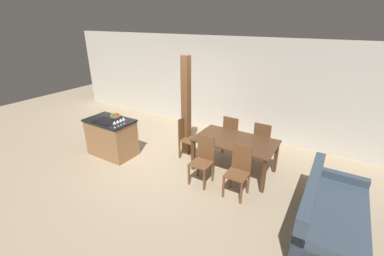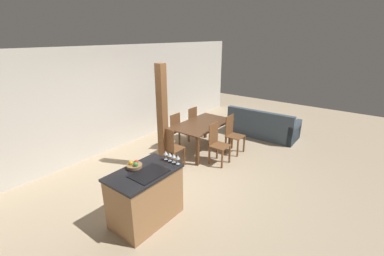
# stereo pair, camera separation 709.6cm
# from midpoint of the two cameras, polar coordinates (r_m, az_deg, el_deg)

# --- Properties ---
(ground_plane) EXTENTS (16.00, 16.00, 0.00)m
(ground_plane) POSITION_cam_midpoint_polar(r_m,az_deg,el_deg) (4.72, -39.94, -25.55)
(ground_plane) COLOR tan
(wall_back) EXTENTS (11.20, 0.08, 2.70)m
(wall_back) POSITION_cam_midpoint_polar(r_m,az_deg,el_deg) (6.37, -48.20, -2.20)
(wall_back) COLOR silver
(wall_back) RESTS_ON ground_plane
(kitchen_island) EXTENTS (1.15, 0.72, 0.92)m
(kitchen_island) POSITION_cam_midpoint_polar(r_m,az_deg,el_deg) (4.31, -60.16, -28.37)
(kitchen_island) COLOR #9E7047
(kitchen_island) RESTS_ON ground_plane
(fruit_bowl) EXTENTS (0.25, 0.25, 0.11)m
(fruit_bowl) POSITION_cam_midpoint_polar(r_m,az_deg,el_deg) (4.20, -62.22, -21.47)
(fruit_bowl) COLOR #99704C
(fruit_bowl) RESTS_ON kitchen_island
(wine_glass_near) EXTENTS (0.07, 0.07, 0.16)m
(wine_glass_near) POSITION_cam_midpoint_polar(r_m,az_deg,el_deg) (3.64, -55.48, -22.99)
(wine_glass_near) COLOR silver
(wine_glass_near) RESTS_ON kitchen_island
(wine_glass_middle) EXTENTS (0.07, 0.07, 0.16)m
(wine_glass_middle) POSITION_cam_midpoint_polar(r_m,az_deg,el_deg) (3.72, -55.45, -22.20)
(wine_glass_middle) COLOR silver
(wine_glass_middle) RESTS_ON kitchen_island
(wine_glass_far) EXTENTS (0.07, 0.07, 0.16)m
(wine_glass_far) POSITION_cam_midpoint_polar(r_m,az_deg,el_deg) (3.79, -55.42, -21.44)
(wine_glass_far) COLOR silver
(wine_glass_far) RESTS_ON kitchen_island
(wine_glass_end) EXTENTS (0.07, 0.07, 0.16)m
(wine_glass_end) POSITION_cam_midpoint_polar(r_m,az_deg,el_deg) (3.87, -55.40, -20.70)
(wine_glass_end) COLOR silver
(wine_glass_end) RESTS_ON kitchen_island
(dining_table) EXTENTS (1.70, 0.98, 0.75)m
(dining_table) POSITION_cam_midpoint_polar(r_m,az_deg,el_deg) (5.07, -26.95, -10.31)
(dining_table) COLOR #51331E
(dining_table) RESTS_ON ground_plane
(dining_chair_near_left) EXTENTS (0.40, 0.40, 0.99)m
(dining_chair_near_left) POSITION_cam_midpoint_polar(r_m,az_deg,el_deg) (4.46, -26.87, -16.83)
(dining_chair_near_left) COLOR brown
(dining_chair_near_left) RESTS_ON ground_plane
(dining_chair_near_right) EXTENTS (0.40, 0.40, 0.99)m
(dining_chair_near_right) POSITION_cam_midpoint_polar(r_m,az_deg,el_deg) (4.74, -18.49, -13.19)
(dining_chair_near_right) COLOR brown
(dining_chair_near_right) RESTS_ON ground_plane
(dining_chair_far_left) EXTENTS (0.40, 0.40, 0.99)m
(dining_chair_far_left) POSITION_cam_midpoint_polar(r_m,az_deg,el_deg) (5.63, -33.54, -10.19)
(dining_chair_far_left) COLOR brown
(dining_chair_far_left) RESTS_ON ground_plane
(dining_chair_far_right) EXTENTS (0.40, 0.40, 0.99)m
(dining_chair_far_right) POSITION_cam_midpoint_polar(r_m,az_deg,el_deg) (5.86, -26.58, -7.73)
(dining_chair_far_right) COLOR brown
(dining_chair_far_right) RESTS_ON ground_plane
(dining_chair_head_end) EXTENTS (0.40, 0.40, 0.99)m
(dining_chair_head_end) POSITION_cam_midpoint_polar(r_m,az_deg,el_deg) (4.87, -40.05, -16.38)
(dining_chair_head_end) COLOR brown
(dining_chair_head_end) RESTS_ON ground_plane
(couch) EXTENTS (0.94, 2.03, 0.86)m
(couch) POSITION_cam_midpoint_polar(r_m,az_deg,el_deg) (5.64, -3.76, -9.18)
(couch) COLOR #3D4C5B
(couch) RESTS_ON ground_plane
(timber_post) EXTENTS (0.18, 0.18, 2.39)m
(timber_post) POSITION_cam_midpoint_polar(r_m,az_deg,el_deg) (4.67, -43.57, -9.01)
(timber_post) COLOR brown
(timber_post) RESTS_ON ground_plane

